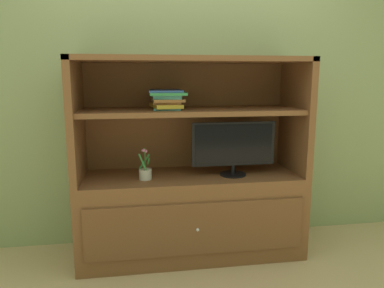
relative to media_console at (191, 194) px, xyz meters
name	(u,v)px	position (x,y,z in m)	size (l,w,h in m)	color
ground_plane	(200,278)	(0.00, -0.41, -0.48)	(8.00, 8.00, 0.00)	tan
painted_rear_wall	(185,75)	(0.00, 0.34, 0.92)	(6.00, 0.10, 2.80)	#8C9E6B
media_console	(191,194)	(0.00, 0.00, 0.00)	(1.72, 0.61, 1.53)	brown
tv_monitor	(233,146)	(0.32, -0.07, 0.38)	(0.64, 0.20, 0.41)	black
potted_plant	(145,173)	(-0.35, -0.08, 0.21)	(0.09, 0.11, 0.24)	beige
magazine_stack	(167,99)	(-0.18, -0.01, 0.74)	(0.28, 0.36, 0.14)	teal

